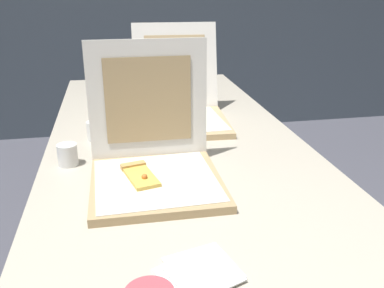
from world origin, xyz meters
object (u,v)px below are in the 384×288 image
pizza_box_middle (180,109)px  cup_white_far (106,109)px  cup_white_mid (96,131)px  napkin_pile (201,272)px  cup_white_near_center (68,155)px  pizza_box_front (154,163)px  table (178,157)px

pizza_box_middle → cup_white_far: size_ratio=6.95×
cup_white_far → cup_white_mid: bearing=-97.7°
cup_white_mid → napkin_pile: bearing=-74.7°
cup_white_near_center → pizza_box_front: bearing=-32.7°
pizza_box_front → cup_white_mid: size_ratio=5.59×
table → napkin_pile: 0.68m
pizza_box_front → pizza_box_middle: bearing=73.2°
table → cup_white_far: bearing=123.9°
pizza_box_middle → cup_white_near_center: bearing=-136.0°
cup_white_mid → cup_white_near_center: same height
pizza_box_front → cup_white_near_center: 0.29m
pizza_box_middle → napkin_pile: 0.92m
cup_white_near_center → table: bearing=17.1°
table → cup_white_mid: size_ratio=32.04×
pizza_box_middle → cup_white_mid: pizza_box_middle is taller
table → cup_white_far: cup_white_far is taller
pizza_box_middle → cup_white_far: pizza_box_middle is taller
cup_white_mid → cup_white_far: bearing=82.3°
table → pizza_box_middle: (0.05, 0.23, 0.10)m
cup_white_mid → napkin_pile: (0.21, -0.77, -0.03)m
table → cup_white_near_center: size_ratio=32.04×
table → cup_white_near_center: cup_white_near_center is taller
pizza_box_front → pizza_box_middle: pizza_box_front is taller
table → pizza_box_front: bearing=-111.8°
pizza_box_middle → cup_white_far: bearing=160.6°
pizza_box_front → cup_white_near_center: (-0.24, 0.16, -0.02)m
pizza_box_front → napkin_pile: size_ratio=2.12×
cup_white_mid → cup_white_near_center: (-0.08, -0.20, 0.00)m
pizza_box_front → cup_white_near_center: bearing=147.6°
table → pizza_box_middle: size_ratio=4.61×
cup_white_mid → cup_white_far: (0.04, 0.26, 0.00)m
pizza_box_front → napkin_pile: 0.42m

